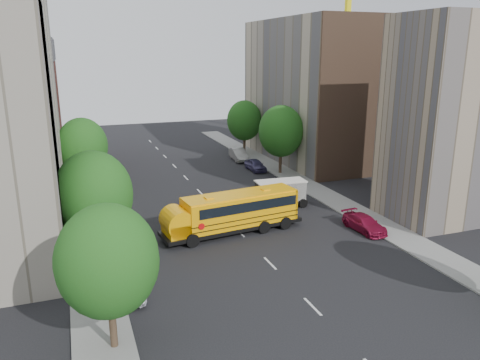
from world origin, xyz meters
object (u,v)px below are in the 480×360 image
safari_truck (276,193)px  parked_car_1 (113,198)px  street_tree_2 (82,146)px  parked_car_5 (239,155)px  parked_car_4 (256,165)px  school_bus (231,211)px  parked_car_0 (129,283)px  parked_car_3 (364,223)px  street_tree_0 (108,261)px  street_tree_1 (94,195)px  street_tree_5 (244,121)px  street_tree_4 (281,131)px

safari_truck → parked_car_1: size_ratio=1.44×
street_tree_2 → safari_truck: 20.08m
parked_car_1 → parked_car_5: size_ratio=0.88×
safari_truck → parked_car_4: safari_truck is taller
street_tree_2 → school_bus: 19.10m
parked_car_0 → parked_car_3: 19.58m
street_tree_0 → street_tree_1: street_tree_1 is taller
street_tree_0 → parked_car_5: size_ratio=1.58×
safari_truck → parked_car_3: bearing=-58.9°
parked_car_1 → street_tree_1: bearing=79.0°
street_tree_1 → safari_truck: size_ratio=1.33×
street_tree_2 → parked_car_5: bearing=22.7°
street_tree_2 → parked_car_3: street_tree_2 is taller
street_tree_2 → safari_truck: size_ratio=1.30×
street_tree_2 → parked_car_5: (19.80, 8.30, -4.06)m
parked_car_5 → street_tree_2: bearing=-153.0°
street_tree_1 → parked_car_5: street_tree_1 is taller
school_bus → parked_car_0: 11.48m
street_tree_0 → street_tree_1: bearing=90.0°
parked_car_1 → parked_car_0: bearing=86.3°
street_tree_2 → street_tree_5: street_tree_2 is taller
street_tree_5 → parked_car_4: street_tree_5 is taller
street_tree_1 → parked_car_5: 33.18m
parked_car_3 → parked_car_5: bearing=87.3°
safari_truck → parked_car_5: size_ratio=1.27×
parked_car_5 → street_tree_5: bearing=63.5°
street_tree_4 → safari_truck: (-5.57, -11.00, -3.77)m
street_tree_1 → street_tree_5: street_tree_1 is taller
street_tree_1 → parked_car_5: (19.80, 26.30, -4.18)m
parked_car_4 → parked_car_5: 5.95m
street_tree_2 → parked_car_4: bearing=6.8°
school_bus → parked_car_0: size_ratio=2.67×
street_tree_4 → street_tree_0: bearing=-128.2°
street_tree_5 → parked_car_0: bearing=-120.5°
street_tree_2 → school_bus: (10.34, -15.78, -3.00)m
street_tree_1 → school_bus: bearing=12.1°
school_bus → safari_truck: bearing=31.2°
parked_car_4 → street_tree_1: bearing=-135.3°
street_tree_0 → street_tree_4: size_ratio=0.91×
street_tree_0 → parked_car_0: 6.55m
street_tree_5 → parked_car_3: bearing=-92.6°
street_tree_4 → parked_car_3: bearing=-94.2°
street_tree_0 → safari_truck: 23.87m
street_tree_5 → school_bus: (-11.66, -27.78, -2.87)m
parked_car_4 → parked_car_1: bearing=-157.3°
street_tree_5 → parked_car_0: 40.73m
street_tree_2 → parked_car_1: street_tree_2 is taller
parked_car_3 → parked_car_4: size_ratio=1.08×
street_tree_2 → safari_truck: bearing=-33.8°
street_tree_1 → street_tree_2: street_tree_1 is taller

